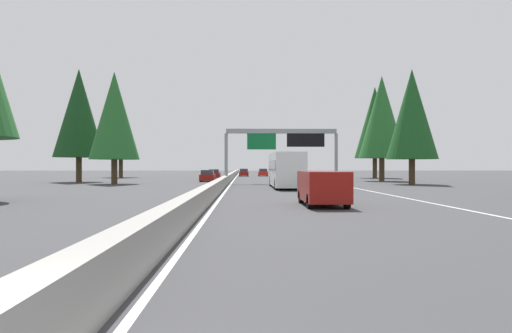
{
  "coord_description": "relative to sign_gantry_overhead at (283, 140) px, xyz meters",
  "views": [
    {
      "loc": [
        -3.24,
        -1.69,
        1.94
      ],
      "look_at": [
        51.17,
        -3.01,
        1.92
      ],
      "focal_mm": 34.65,
      "sensor_mm": 36.0,
      "label": 1
    }
  ],
  "objects": [
    {
      "name": "minivan_mid_right",
      "position": [
        -30.83,
        0.49,
        -3.92
      ],
      "size": [
        5.0,
        1.95,
        1.69
      ],
      "color": "maroon",
      "rests_on": "ground"
    },
    {
      "name": "oncoming_far",
      "position": [
        8.06,
        9.0,
        -4.18
      ],
      "size": [
        4.4,
        1.8,
        1.47
      ],
      "rotation": [
        0.0,
        0.0,
        3.14
      ],
      "color": "maroon",
      "rests_on": "ground"
    },
    {
      "name": "conifer_left_mid",
      "position": [
        5.75,
        24.52,
        3.57
      ],
      "size": [
        6.1,
        6.1,
        13.87
      ],
      "color": "#4C3823",
      "rests_on": "ground"
    },
    {
      "name": "box_truck_distant_a",
      "position": [
        16.2,
        -2.81,
        -3.26
      ],
      "size": [
        8.5,
        2.4,
        2.95
      ],
      "color": "white",
      "rests_on": "ground"
    },
    {
      "name": "sedan_near_right",
      "position": [
        41.99,
        0.61,
        -4.18
      ],
      "size": [
        4.4,
        1.8,
        1.47
      ],
      "color": "red",
      "rests_on": "ground"
    },
    {
      "name": "oncoming_near",
      "position": [
        23.22,
        9.07,
        -4.18
      ],
      "size": [
        4.4,
        1.8,
        1.47
      ],
      "rotation": [
        0.0,
        0.0,
        3.14
      ],
      "color": "maroon",
      "rests_on": "ground"
    },
    {
      "name": "sedan_far_right",
      "position": [
        -8.85,
        -3.11,
        -4.18
      ],
      "size": [
        4.4,
        1.8,
        1.47
      ],
      "color": "slate",
      "rests_on": "ground"
    },
    {
      "name": "conifer_right_near",
      "position": [
        -2.89,
        -13.53,
        2.62
      ],
      "size": [
        5.42,
        5.42,
        12.32
      ],
      "color": "#4C3823",
      "rests_on": "ground"
    },
    {
      "name": "conifer_right_far",
      "position": [
        25.01,
        -17.01,
        4.22
      ],
      "size": [
        6.57,
        6.57,
        14.93
      ],
      "color": "#4C3823",
      "rests_on": "ground"
    },
    {
      "name": "sign_gantry_overhead",
      "position": [
        0.0,
        0.0,
        0.0
      ],
      "size": [
        0.5,
        12.68,
        6.11
      ],
      "color": "gray",
      "rests_on": "ground"
    },
    {
      "name": "conifer_left_near",
      "position": [
        -0.98,
        18.46,
        2.59
      ],
      "size": [
        5.4,
        5.4,
        12.26
      ],
      "color": "#4C3823",
      "rests_on": "ground"
    },
    {
      "name": "conifer_left_far",
      "position": [
        30.56,
        25.59,
        3.74
      ],
      "size": [
        6.22,
        6.22,
        14.15
      ],
      "color": "#4C3823",
      "rests_on": "ground"
    },
    {
      "name": "bus_mid_center",
      "position": [
        -10.44,
        0.58,
        -3.15
      ],
      "size": [
        11.5,
        2.55,
        3.1
      ],
      "color": "white",
      "rests_on": "ground"
    },
    {
      "name": "conifer_right_mid",
      "position": [
        8.68,
        -13.56,
        3.47
      ],
      "size": [
        6.03,
        6.03,
        13.71
      ],
      "color": "#4C3823",
      "rests_on": "ground"
    },
    {
      "name": "median_barrier",
      "position": [
        28.28,
        6.34,
        -4.42
      ],
      "size": [
        180.0,
        0.56,
        0.9
      ],
      "primitive_type": "cube",
      "color": "gray",
      "rests_on": "ground"
    },
    {
      "name": "shoulder_stripe_right",
      "position": [
        18.28,
        -5.48,
        -4.86
      ],
      "size": [
        160.0,
        0.16,
        0.01
      ],
      "primitive_type": "cube",
      "color": "silver",
      "rests_on": "ground"
    },
    {
      "name": "shoulder_stripe_median",
      "position": [
        18.28,
        5.79,
        -4.86
      ],
      "size": [
        160.0,
        0.16,
        0.01
      ],
      "primitive_type": "cube",
      "color": "silver",
      "rests_on": "ground"
    },
    {
      "name": "ground_plane",
      "position": [
        8.28,
        6.04,
        -4.87
      ],
      "size": [
        320.0,
        320.0,
        0.0
      ],
      "primitive_type": "plane",
      "color": "#38383A"
    },
    {
      "name": "sedan_far_center",
      "position": [
        40.52,
        4.38,
        -4.18
      ],
      "size": [
        4.4,
        1.8,
        1.47
      ],
      "color": "maroon",
      "rests_on": "ground"
    }
  ]
}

